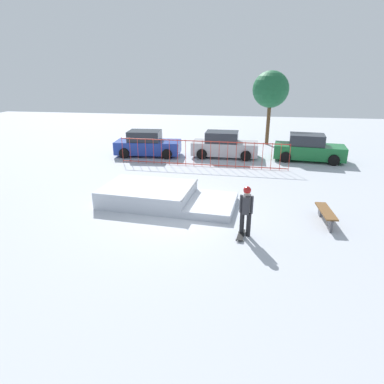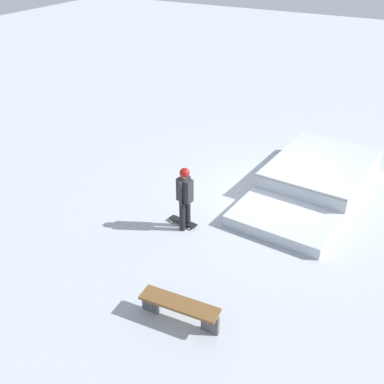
{
  "view_description": "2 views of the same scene",
  "coord_description": "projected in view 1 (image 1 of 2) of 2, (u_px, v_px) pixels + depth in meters",
  "views": [
    {
      "loc": [
        2.4,
        -11.48,
        5.13
      ],
      "look_at": [
        0.53,
        -0.07,
        0.9
      ],
      "focal_mm": 30.89,
      "sensor_mm": 36.0,
      "label": 1
    },
    {
      "loc": [
        10.99,
        3.31,
        6.82
      ],
      "look_at": [
        2.36,
        -1.41,
        1.0
      ],
      "focal_mm": 43.09,
      "sensor_mm": 36.0,
      "label": 2
    }
  ],
  "objects": [
    {
      "name": "skater",
      "position": [
        246.0,
        207.0,
        10.64
      ],
      "size": [
        0.44,
        0.41,
        1.73
      ],
      "rotation": [
        0.0,
        0.0,
        4.57
      ],
      "color": "black",
      "rests_on": "ground"
    },
    {
      "name": "ground_plane",
      "position": [
        179.0,
        212.0,
        12.77
      ],
      "size": [
        60.0,
        60.0,
        0.0
      ],
      "primitive_type": "plane",
      "color": "#B2B7C1"
    },
    {
      "name": "parked_car_silver",
      "position": [
        224.0,
        146.0,
        20.88
      ],
      "size": [
        4.12,
        1.96,
        1.6
      ],
      "rotation": [
        0.0,
        0.0,
        -0.01
      ],
      "color": "#B7B7BC",
      "rests_on": "ground"
    },
    {
      "name": "distant_tree",
      "position": [
        271.0,
        90.0,
        23.42
      ],
      "size": [
        2.56,
        2.56,
        5.22
      ],
      "color": "brown",
      "rests_on": "ground"
    },
    {
      "name": "perimeter_fence",
      "position": [
        202.0,
        153.0,
        18.74
      ],
      "size": [
        9.63,
        0.32,
        1.5
      ],
      "rotation": [
        0.0,
        0.0,
        -0.03
      ],
      "color": "#B22D23",
      "rests_on": "ground"
    },
    {
      "name": "parked_car_green",
      "position": [
        308.0,
        149.0,
        20.01
      ],
      "size": [
        4.26,
        2.26,
        1.6
      ],
      "rotation": [
        0.0,
        0.0,
        -0.11
      ],
      "color": "#196B33",
      "rests_on": "ground"
    },
    {
      "name": "skateboard",
      "position": [
        241.0,
        235.0,
        10.86
      ],
      "size": [
        0.33,
        0.82,
        0.09
      ],
      "rotation": [
        0.0,
        0.0,
        4.59
      ],
      "color": "black",
      "rests_on": "ground"
    },
    {
      "name": "skate_ramp",
      "position": [
        159.0,
        196.0,
        13.58
      ],
      "size": [
        5.59,
        3.02,
        0.74
      ],
      "rotation": [
        0.0,
        0.0,
        -0.08
      ],
      "color": "silver",
      "rests_on": "ground"
    },
    {
      "name": "park_bench",
      "position": [
        326.0,
        213.0,
        11.79
      ],
      "size": [
        0.5,
        1.66,
        0.48
      ],
      "rotation": [
        0.0,
        0.0,
        4.78
      ],
      "color": "brown",
      "rests_on": "ground"
    },
    {
      "name": "parked_car_blue",
      "position": [
        147.0,
        144.0,
        21.2
      ],
      "size": [
        4.22,
        2.16,
        1.6
      ],
      "rotation": [
        0.0,
        0.0,
        0.07
      ],
      "color": "#1E3899",
      "rests_on": "ground"
    }
  ]
}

